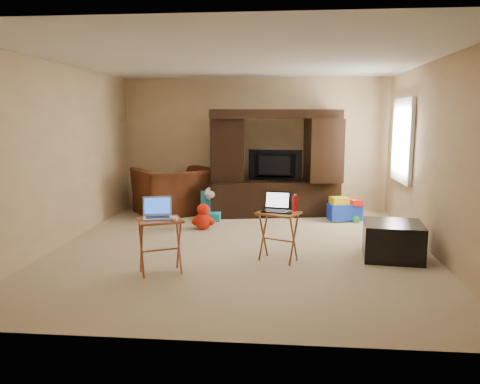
# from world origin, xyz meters

# --- Properties ---
(floor) EXTENTS (5.50, 5.50, 0.00)m
(floor) POSITION_xyz_m (0.00, 0.00, 0.00)
(floor) COLOR beige
(floor) RESTS_ON ground
(ceiling) EXTENTS (5.50, 5.50, 0.00)m
(ceiling) POSITION_xyz_m (0.00, 0.00, 2.50)
(ceiling) COLOR silver
(ceiling) RESTS_ON ground
(wall_back) EXTENTS (5.00, 0.00, 5.00)m
(wall_back) POSITION_xyz_m (0.00, 2.75, 1.25)
(wall_back) COLOR tan
(wall_back) RESTS_ON ground
(wall_front) EXTENTS (5.00, 0.00, 5.00)m
(wall_front) POSITION_xyz_m (0.00, -2.75, 1.25)
(wall_front) COLOR tan
(wall_front) RESTS_ON ground
(wall_left) EXTENTS (0.00, 5.50, 5.50)m
(wall_left) POSITION_xyz_m (-2.50, 0.00, 1.25)
(wall_left) COLOR tan
(wall_left) RESTS_ON ground
(wall_right) EXTENTS (0.00, 5.50, 5.50)m
(wall_right) POSITION_xyz_m (2.50, 0.00, 1.25)
(wall_right) COLOR tan
(wall_right) RESTS_ON ground
(window_pane) EXTENTS (0.00, 1.20, 1.20)m
(window_pane) POSITION_xyz_m (2.48, 1.55, 1.40)
(window_pane) COLOR white
(window_pane) RESTS_ON ground
(window_frame) EXTENTS (0.06, 1.14, 1.34)m
(window_frame) POSITION_xyz_m (2.46, 1.55, 1.40)
(window_frame) COLOR white
(window_frame) RESTS_ON ground
(entertainment_center) EXTENTS (2.39, 0.99, 1.90)m
(entertainment_center) POSITION_xyz_m (0.40, 2.20, 0.95)
(entertainment_center) COLOR black
(entertainment_center) RESTS_ON floor
(television) EXTENTS (0.97, 0.24, 0.56)m
(television) POSITION_xyz_m (0.40, 2.15, 0.91)
(television) COLOR black
(television) RESTS_ON entertainment_center
(recliner) EXTENTS (1.72, 1.68, 0.84)m
(recliner) POSITION_xyz_m (-1.43, 2.15, 0.42)
(recliner) COLOR #44210E
(recliner) RESTS_ON floor
(child_rocker) EXTENTS (0.38, 0.43, 0.50)m
(child_rocker) POSITION_xyz_m (-0.69, 1.68, 0.25)
(child_rocker) COLOR teal
(child_rocker) RESTS_ON floor
(plush_toy) EXTENTS (0.38, 0.32, 0.42)m
(plush_toy) POSITION_xyz_m (-0.70, 1.00, 0.21)
(plush_toy) COLOR red
(plush_toy) RESTS_ON floor
(push_toy) EXTENTS (0.64, 0.53, 0.42)m
(push_toy) POSITION_xyz_m (1.62, 1.82, 0.21)
(push_toy) COLOR blue
(push_toy) RESTS_ON floor
(ottoman) EXTENTS (0.79, 0.79, 0.45)m
(ottoman) POSITION_xyz_m (1.95, -0.32, 0.23)
(ottoman) COLOR black
(ottoman) RESTS_ON floor
(tray_table_left) EXTENTS (0.60, 0.56, 0.63)m
(tray_table_left) POSITION_xyz_m (-0.82, -1.16, 0.31)
(tray_table_left) COLOR #A95429
(tray_table_left) RESTS_ON floor
(tray_table_right) EXTENTS (0.59, 0.54, 0.62)m
(tray_table_right) POSITION_xyz_m (0.51, -0.57, 0.31)
(tray_table_right) COLOR #AC5C29
(tray_table_right) RESTS_ON floor
(laptop_left) EXTENTS (0.39, 0.35, 0.24)m
(laptop_left) POSITION_xyz_m (-0.85, -1.13, 0.75)
(laptop_left) COLOR silver
(laptop_left) RESTS_ON tray_table_left
(laptop_right) EXTENTS (0.36, 0.32, 0.24)m
(laptop_right) POSITION_xyz_m (0.47, -0.55, 0.74)
(laptop_right) COLOR black
(laptop_right) RESTS_ON tray_table_right
(mouse_left) EXTENTS (0.11, 0.15, 0.05)m
(mouse_left) POSITION_xyz_m (-0.63, -1.23, 0.66)
(mouse_left) COLOR white
(mouse_left) RESTS_ON tray_table_left
(mouse_right) EXTENTS (0.09, 0.13, 0.05)m
(mouse_right) POSITION_xyz_m (0.64, -0.69, 0.64)
(mouse_right) COLOR #3F3F44
(mouse_right) RESTS_ON tray_table_right
(water_bottle) EXTENTS (0.06, 0.06, 0.19)m
(water_bottle) POSITION_xyz_m (0.71, -0.49, 0.71)
(water_bottle) COLOR red
(water_bottle) RESTS_ON tray_table_right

